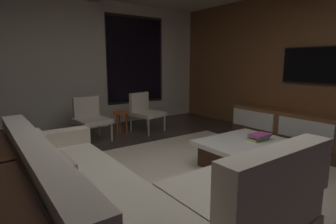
% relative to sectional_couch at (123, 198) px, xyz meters
% --- Properties ---
extents(floor, '(9.20, 9.20, 0.00)m').
position_rel_sectional_couch_xyz_m(floor, '(0.97, 0.23, -0.29)').
color(floor, '#332B26').
extents(back_wall_with_window, '(6.60, 0.30, 2.70)m').
position_rel_sectional_couch_xyz_m(back_wall_with_window, '(0.91, 3.85, 1.05)').
color(back_wall_with_window, beige).
rests_on(back_wall_with_window, floor).
extents(media_wall, '(0.12, 7.80, 2.70)m').
position_rel_sectional_couch_xyz_m(media_wall, '(4.03, 0.23, 1.06)').
color(media_wall, brown).
rests_on(media_wall, floor).
extents(area_rug, '(3.20, 3.80, 0.01)m').
position_rel_sectional_couch_xyz_m(area_rug, '(1.32, 0.13, -0.28)').
color(area_rug, beige).
rests_on(area_rug, floor).
extents(sectional_couch, '(1.98, 2.50, 0.82)m').
position_rel_sectional_couch_xyz_m(sectional_couch, '(0.00, 0.00, 0.00)').
color(sectional_couch, '#B1A997').
rests_on(sectional_couch, floor).
extents(coffee_table, '(1.16, 1.16, 0.36)m').
position_rel_sectional_couch_xyz_m(coffee_table, '(1.97, 0.20, -0.10)').
color(coffee_table, '#382114').
rests_on(coffee_table, floor).
extents(book_stack_on_coffee_table, '(0.30, 0.22, 0.09)m').
position_rel_sectional_couch_xyz_m(book_stack_on_coffee_table, '(2.16, 0.25, 0.11)').
color(book_stack_on_coffee_table, '#9DBA66').
rests_on(book_stack_on_coffee_table, coffee_table).
extents(accent_chair_near_window, '(0.66, 0.68, 0.78)m').
position_rel_sectional_couch_xyz_m(accent_chair_near_window, '(1.91, 2.82, 0.14)').
color(accent_chair_near_window, '#B2ADA0').
rests_on(accent_chair_near_window, floor).
extents(accent_chair_by_curtain, '(0.58, 0.60, 0.78)m').
position_rel_sectional_couch_xyz_m(accent_chair_by_curtain, '(0.77, 2.83, 0.14)').
color(accent_chair_by_curtain, '#B2ADA0').
rests_on(accent_chair_by_curtain, floor).
extents(side_stool, '(0.32, 0.32, 0.46)m').
position_rel_sectional_couch_xyz_m(side_stool, '(1.37, 2.79, 0.08)').
color(side_stool, '#BF4C1E').
rests_on(side_stool, floor).
extents(media_console, '(0.46, 3.10, 0.52)m').
position_rel_sectional_couch_xyz_m(media_console, '(3.74, 0.28, -0.04)').
color(media_console, brown).
rests_on(media_console, floor).
extents(mounted_tv, '(0.05, 1.09, 0.63)m').
position_rel_sectional_couch_xyz_m(mounted_tv, '(3.92, 0.48, 1.06)').
color(mounted_tv, black).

